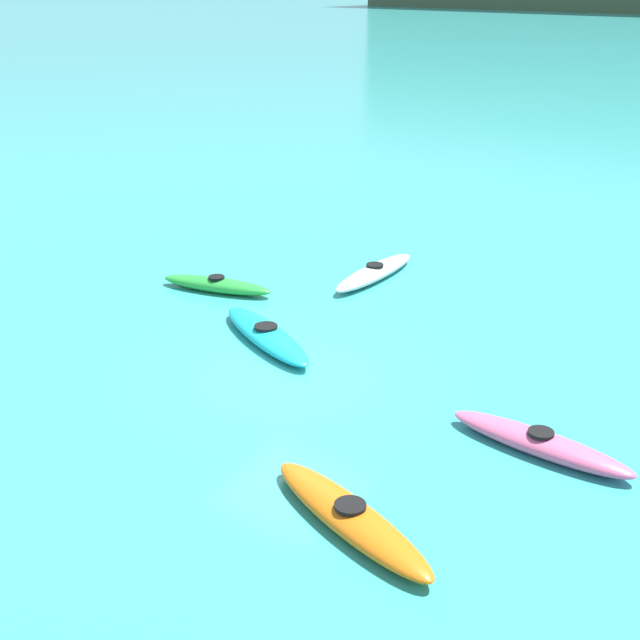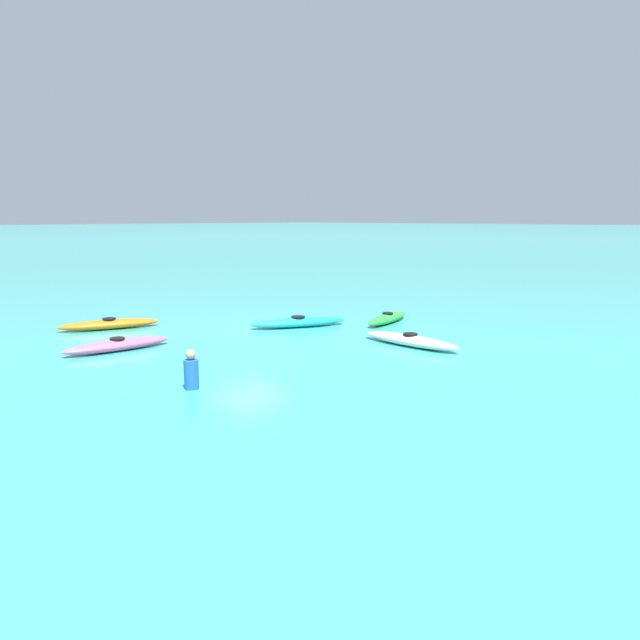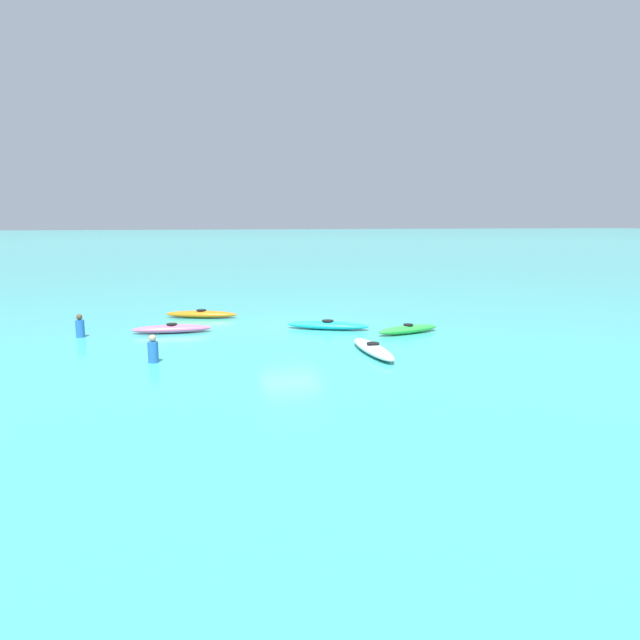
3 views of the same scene
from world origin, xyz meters
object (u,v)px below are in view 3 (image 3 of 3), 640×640
(kayak_cyan, at_px, (328,325))
(person_by_kayaks, at_px, (80,327))
(kayak_pink, at_px, (172,329))
(kayak_green, at_px, (408,329))
(kayak_white, at_px, (373,349))
(person_near_shore, at_px, (153,350))
(kayak_orange, at_px, (201,314))

(kayak_cyan, xyz_separation_m, person_by_kayaks, (9.43, -1.14, 0.22))
(kayak_pink, distance_m, kayak_green, 9.25)
(kayak_white, height_order, person_near_shore, person_near_shore)
(kayak_white, xyz_separation_m, kayak_pink, (6.23, -5.56, 0.00))
(kayak_cyan, distance_m, person_near_shore, 7.75)
(kayak_green, bearing_deg, kayak_orange, -39.05)
(kayak_white, distance_m, kayak_green, 3.84)
(kayak_white, bearing_deg, kayak_orange, -61.44)
(kayak_green, xyz_separation_m, person_by_kayaks, (12.18, -2.87, 0.22))
(kayak_cyan, relative_size, kayak_pink, 1.08)
(kayak_cyan, bearing_deg, person_by_kayaks, -6.91)
(kayak_cyan, height_order, kayak_green, same)
(kayak_white, relative_size, kayak_pink, 1.07)
(kayak_orange, xyz_separation_m, person_by_kayaks, (4.76, 3.15, 0.22))
(kayak_green, xyz_separation_m, person_near_shore, (9.56, 1.96, 0.22))
(kayak_cyan, xyz_separation_m, kayak_orange, (4.67, -4.29, -0.00))
(kayak_pink, bearing_deg, kayak_orange, -113.35)
(kayak_cyan, distance_m, kayak_pink, 6.17)
(kayak_cyan, relative_size, kayak_white, 1.01)
(kayak_cyan, bearing_deg, person_near_shore, 28.45)
(kayak_cyan, xyz_separation_m, kayak_white, (-0.14, 4.55, -0.00))
(person_near_shore, bearing_deg, kayak_orange, -105.01)
(person_by_kayaks, bearing_deg, kayak_green, 166.74)
(person_by_kayaks, bearing_deg, kayak_orange, -146.51)
(kayak_green, bearing_deg, person_near_shore, 11.60)
(kayak_green, distance_m, person_near_shore, 9.76)
(kayak_orange, bearing_deg, kayak_cyan, 137.40)
(kayak_cyan, distance_m, kayak_orange, 6.34)
(person_near_shore, distance_m, person_by_kayaks, 5.50)
(kayak_green, relative_size, kayak_orange, 0.86)
(person_near_shore, relative_size, person_by_kayaks, 1.00)
(kayak_white, bearing_deg, kayak_pink, -41.77)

